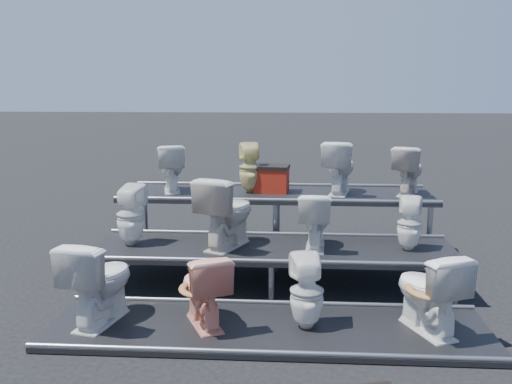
# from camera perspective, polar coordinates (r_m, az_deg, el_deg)

# --- Properties ---
(ground) EXTENTS (80.00, 80.00, 0.00)m
(ground) POSITION_cam_1_polar(r_m,az_deg,el_deg) (6.82, 1.69, -9.25)
(ground) COLOR black
(ground) RESTS_ON ground
(tier_front) EXTENTS (4.20, 1.20, 0.06)m
(tier_front) POSITION_cam_1_polar(r_m,az_deg,el_deg) (5.60, 1.18, -13.53)
(tier_front) COLOR black
(tier_front) RESTS_ON ground
(tier_mid) EXTENTS (4.20, 1.20, 0.46)m
(tier_mid) POSITION_cam_1_polar(r_m,az_deg,el_deg) (6.74, 1.70, -7.42)
(tier_mid) COLOR black
(tier_mid) RESTS_ON ground
(tier_back) EXTENTS (4.20, 1.20, 0.86)m
(tier_back) POSITION_cam_1_polar(r_m,az_deg,el_deg) (7.94, 2.06, -3.11)
(tier_back) COLOR black
(tier_back) RESTS_ON ground
(toilet_0) EXTENTS (0.64, 0.90, 0.84)m
(toilet_0) POSITION_cam_1_polar(r_m,az_deg,el_deg) (5.74, -15.40, -8.52)
(toilet_0) COLOR white
(toilet_0) RESTS_ON tier_front
(toilet_1) EXTENTS (0.66, 0.81, 0.72)m
(toilet_1) POSITION_cam_1_polar(r_m,az_deg,el_deg) (5.51, -5.29, -9.59)
(toilet_1) COLOR #E8977F
(toilet_1) RESTS_ON tier_front
(toilet_2) EXTENTS (0.37, 0.37, 0.71)m
(toilet_2) POSITION_cam_1_polar(r_m,az_deg,el_deg) (5.45, 5.10, -9.89)
(toilet_2) COLOR white
(toilet_2) RESTS_ON tier_front
(toilet_3) EXTENTS (0.70, 0.88, 0.78)m
(toilet_3) POSITION_cam_1_polar(r_m,az_deg,el_deg) (5.58, 16.86, -9.43)
(toilet_3) COLOR white
(toilet_3) RESTS_ON tier_front
(toilet_4) EXTENTS (0.38, 0.39, 0.72)m
(toilet_4) POSITION_cam_1_polar(r_m,az_deg,el_deg) (6.85, -12.43, -2.27)
(toilet_4) COLOR white
(toilet_4) RESTS_ON tier_mid
(toilet_5) EXTENTS (0.75, 0.94, 0.84)m
(toilet_5) POSITION_cam_1_polar(r_m,az_deg,el_deg) (6.61, -2.95, -1.96)
(toilet_5) COLOR beige
(toilet_5) RESTS_ON tier_mid
(toilet_6) EXTENTS (0.42, 0.67, 0.66)m
(toilet_6) POSITION_cam_1_polar(r_m,az_deg,el_deg) (6.59, 5.92, -2.83)
(toilet_6) COLOR white
(toilet_6) RESTS_ON tier_mid
(toilet_7) EXTENTS (0.33, 0.34, 0.62)m
(toilet_7) POSITION_cam_1_polar(r_m,az_deg,el_deg) (6.72, 15.11, -3.08)
(toilet_7) COLOR white
(toilet_7) RESTS_ON tier_mid
(toilet_8) EXTENTS (0.51, 0.72, 0.66)m
(toilet_8) POSITION_cam_1_polar(r_m,az_deg,el_deg) (7.97, -8.49, 2.40)
(toilet_8) COLOR white
(toilet_8) RESTS_ON tier_back
(toilet_9) EXTENTS (0.36, 0.36, 0.68)m
(toilet_9) POSITION_cam_1_polar(r_m,az_deg,el_deg) (7.81, -0.57, 2.44)
(toilet_9) COLOR #CDC27D
(toilet_9) RESTS_ON tier_back
(toilet_10) EXTENTS (0.55, 0.78, 0.72)m
(toilet_10) POSITION_cam_1_polar(r_m,az_deg,el_deg) (7.81, 8.33, 2.48)
(toilet_10) COLOR white
(toilet_10) RESTS_ON tier_back
(toilet_11) EXTENTS (0.58, 0.74, 0.66)m
(toilet_11) POSITION_cam_1_polar(r_m,az_deg,el_deg) (7.94, 14.98, 2.13)
(toilet_11) COLOR beige
(toilet_11) RESTS_ON tier_back
(red_crate) EXTENTS (0.48, 0.40, 0.32)m
(red_crate) POSITION_cam_1_polar(r_m,az_deg,el_deg) (7.87, 1.58, 1.17)
(red_crate) COLOR #9E2011
(red_crate) RESTS_ON tier_back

